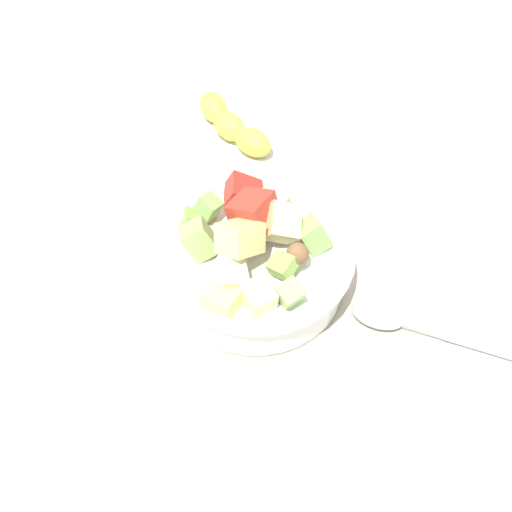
% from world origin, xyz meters
% --- Properties ---
extents(ground_plane, '(2.40, 2.40, 0.00)m').
position_xyz_m(ground_plane, '(0.00, 0.00, 0.00)').
color(ground_plane, silver).
extents(placemat, '(0.43, 0.37, 0.01)m').
position_xyz_m(placemat, '(0.00, 0.00, 0.00)').
color(placemat, '#BCB299').
rests_on(placemat, ground_plane).
extents(salad_bowl, '(0.21, 0.21, 0.11)m').
position_xyz_m(salad_bowl, '(-0.01, -0.01, 0.04)').
color(salad_bowl, white).
rests_on(salad_bowl, placemat).
extents(serving_spoon, '(0.22, 0.04, 0.01)m').
position_xyz_m(serving_spoon, '(-0.19, -0.00, 0.01)').
color(serving_spoon, '#B7B7BC').
rests_on(serving_spoon, placemat).
extents(banana_whole, '(0.14, 0.11, 0.04)m').
position_xyz_m(banana_whole, '(0.09, -0.24, 0.02)').
color(banana_whole, yellow).
rests_on(banana_whole, ground_plane).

